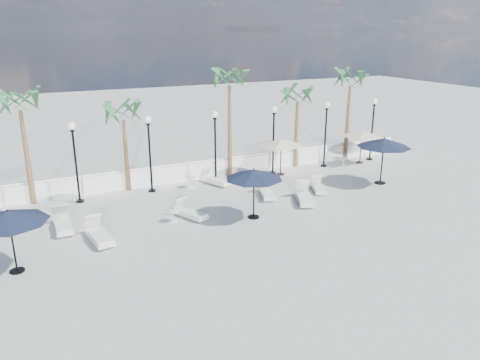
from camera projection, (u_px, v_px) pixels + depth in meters
name	position (u px, v px, depth m)	size (l,w,h in m)	color
ground	(276.00, 226.00, 19.52)	(100.00, 100.00, 0.00)	#AEAEA9
balustrade	(209.00, 169.00, 25.81)	(26.00, 0.30, 1.01)	white
lamppost_1	(74.00, 151.00, 21.44)	(0.36, 0.36, 3.84)	black
lamppost_2	(149.00, 143.00, 22.88)	(0.36, 0.36, 3.84)	black
lamppost_3	(215.00, 137.00, 24.33)	(0.36, 0.36, 3.84)	black
lamppost_4	(274.00, 131.00, 25.77)	(0.36, 0.36, 3.84)	black
lamppost_5	(326.00, 125.00, 27.22)	(0.36, 0.36, 3.84)	black
lamppost_6	(373.00, 120.00, 28.66)	(0.36, 0.36, 3.84)	black
palm_0	(20.00, 107.00, 20.67)	(2.60, 2.60, 5.50)	brown
palm_1	(123.00, 117.00, 22.77)	(2.60, 2.60, 4.70)	brown
palm_2	(229.00, 83.00, 24.70)	(2.60, 2.60, 6.10)	brown
palm_3	(298.00, 100.00, 26.84)	(2.60, 2.60, 4.90)	brown
palm_4	(350.00, 83.00, 28.12)	(2.60, 2.60, 5.70)	brown
lounger_0	(99.00, 235.00, 18.05)	(0.92, 2.13, 0.77)	silver
lounger_1	(63.00, 224.00, 19.08)	(0.67, 2.03, 0.76)	silver
lounger_2	(215.00, 180.00, 24.71)	(1.26, 1.87, 0.67)	silver
lounger_3	(190.00, 212.00, 20.33)	(1.23, 1.85, 0.66)	silver
lounger_4	(304.00, 197.00, 22.13)	(1.46, 2.20, 0.79)	silver
lounger_5	(267.00, 192.00, 22.86)	(1.12, 1.92, 0.68)	silver
lounger_6	(318.00, 187.00, 23.62)	(1.10, 1.68, 0.60)	silver
side_table_0	(173.00, 215.00, 19.85)	(0.47, 0.47, 0.46)	silver
side_table_1	(191.00, 182.00, 24.10)	(0.57, 0.57, 0.55)	silver
side_table_2	(343.00, 161.00, 28.14)	(0.46, 0.46, 0.45)	silver
parasol_navy_left	(8.00, 217.00, 15.20)	(2.56, 2.56, 2.26)	black
parasol_navy_mid	(254.00, 174.00, 19.76)	(2.50, 2.50, 2.24)	black
parasol_navy_right	(384.00, 143.00, 24.21)	(2.80, 2.80, 2.51)	black
parasol_cream_sq_a	(281.00, 140.00, 25.80)	(4.40, 4.40, 2.16)	black
parasol_cream_sq_b	(362.00, 132.00, 28.15)	(4.21, 4.21, 2.11)	black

